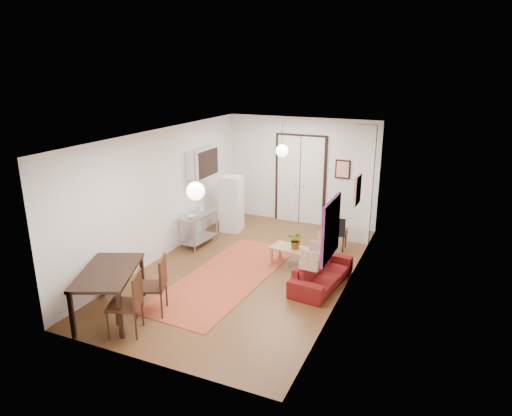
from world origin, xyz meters
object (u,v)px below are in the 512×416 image
at_px(kitchen_counter, 198,225).
at_px(dining_chair_far, 128,296).
at_px(coffee_table, 291,250).
at_px(dining_chair_near, 154,278).
at_px(fridge, 232,204).
at_px(dining_table, 108,275).
at_px(sofa, 322,273).
at_px(black_side_chair, 339,229).

height_order(kitchen_counter, dining_chair_far, dining_chair_far).
bearing_deg(coffee_table, kitchen_counter, 175.44).
height_order(coffee_table, dining_chair_near, dining_chair_near).
height_order(fridge, dining_table, fridge).
distance_m(kitchen_counter, fridge, 1.29).
bearing_deg(dining_table, coffee_table, 56.46).
bearing_deg(coffee_table, dining_chair_far, -114.09).
bearing_deg(kitchen_counter, coffee_table, 0.29).
bearing_deg(dining_chair_far, sofa, 116.14).
bearing_deg(black_side_chair, dining_chair_far, 61.83).
distance_m(dining_chair_near, dining_chair_far, 0.70).
bearing_deg(dining_chair_far, kitchen_counter, 170.30).
bearing_deg(coffee_table, black_side_chair, 62.04).
bearing_deg(dining_chair_near, dining_table, -75.72).
bearing_deg(dining_chair_near, sofa, 108.07).
bearing_deg(kitchen_counter, sofa, -9.87).
distance_m(dining_table, dining_chair_near, 0.77).
xyz_separation_m(dining_table, black_side_chair, (2.89, 4.63, -0.28)).
xyz_separation_m(kitchen_counter, dining_chair_far, (0.88, -3.72, 0.12)).
bearing_deg(sofa, dining_chair_near, 137.74).
height_order(coffee_table, fridge, fridge).
bearing_deg(sofa, black_side_chair, 11.22).
height_order(kitchen_counter, fridge, fridge).
xyz_separation_m(fridge, black_side_chair, (2.89, -0.08, -0.25)).
xyz_separation_m(sofa, kitchen_counter, (-3.34, 0.88, 0.23)).
distance_m(sofa, fridge, 3.74).
height_order(sofa, kitchen_counter, kitchen_counter).
bearing_deg(coffee_table, sofa, -37.76).
bearing_deg(fridge, sofa, -40.08).
height_order(dining_table, dining_chair_far, dining_chair_far).
xyz_separation_m(sofa, dining_chair_far, (-2.46, -2.84, 0.35)).
bearing_deg(fridge, dining_chair_near, -87.48).
xyz_separation_m(sofa, dining_chair_near, (-2.46, -2.14, 0.35)).
bearing_deg(black_side_chair, coffee_table, 59.06).
relative_size(dining_chair_near, dining_chair_far, 1.00).
xyz_separation_m(kitchen_counter, fridge, (0.29, 1.23, 0.24)).
bearing_deg(sofa, dining_chair_far, 145.81).
height_order(coffee_table, dining_table, dining_table).
xyz_separation_m(coffee_table, dining_chair_far, (-1.58, -3.53, 0.27)).
distance_m(sofa, dining_chair_near, 3.28).
distance_m(fridge, dining_chair_near, 4.29).
bearing_deg(fridge, dining_table, -95.50).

